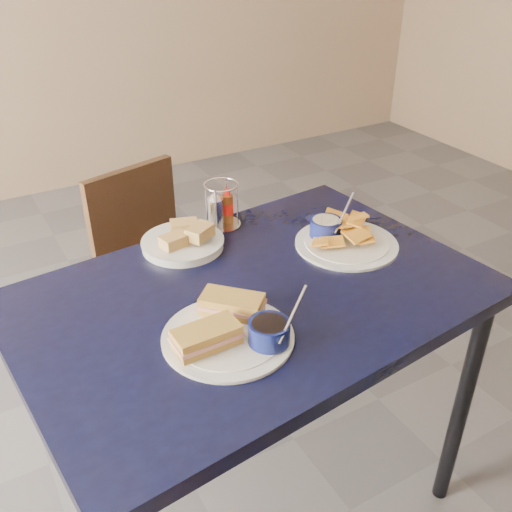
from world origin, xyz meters
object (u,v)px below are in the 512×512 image
chair_far (155,256)px  sandwich_plate (232,328)px  bread_basket (184,241)px  plantain_plate (340,237)px  condiment_caddy (220,209)px  dining_table (254,314)px

chair_far → sandwich_plate: size_ratio=2.49×
chair_far → bread_basket: bearing=-98.6°
plantain_plate → condiment_caddy: (-0.24, 0.26, 0.04)m
sandwich_plate → chair_far: bearing=81.1°
sandwich_plate → condiment_caddy: size_ratio=2.28×
dining_table → plantain_plate: (0.33, 0.09, 0.09)m
plantain_plate → bread_basket: (-0.39, 0.20, 0.00)m
condiment_caddy → plantain_plate: bearing=-46.9°
dining_table → sandwich_plate: sandwich_plate is taller
plantain_plate → bread_basket: size_ratio=1.28×
plantain_plate → bread_basket: bearing=153.3°
bread_basket → condiment_caddy: bearing=23.7°
sandwich_plate → plantain_plate: (0.46, 0.22, -0.01)m
chair_far → dining_table: bearing=-91.0°
bread_basket → condiment_caddy: 0.16m
chair_far → sandwich_plate: 0.97m
sandwich_plate → bread_basket: size_ratio=1.38×
plantain_plate → condiment_caddy: 0.36m
chair_far → condiment_caddy: bearing=-80.6°
chair_far → condiment_caddy: (0.07, -0.43, 0.36)m
dining_table → plantain_plate: plantain_plate is taller
chair_far → plantain_plate: 0.82m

